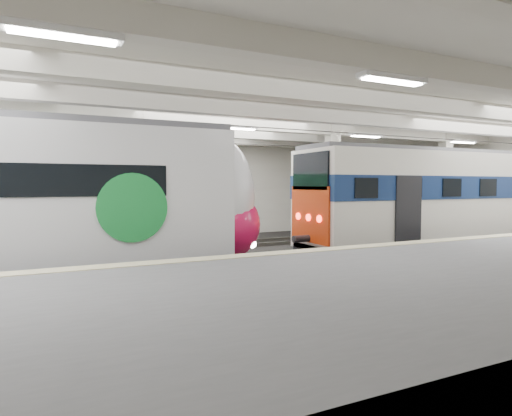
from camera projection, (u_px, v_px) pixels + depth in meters
station_hall at (287, 170)px, 12.47m from camera, size 36.00×24.00×5.75m
modern_emu at (32, 207)px, 11.21m from camera, size 14.19×2.93×4.56m
older_rer at (439, 199)px, 17.62m from camera, size 12.75×2.82×4.24m
far_train at (39, 198)px, 16.18m from camera, size 14.19×3.27×4.50m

